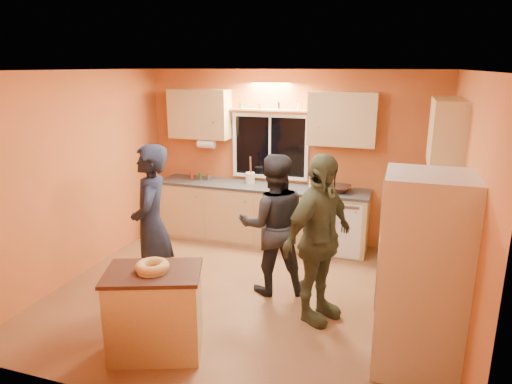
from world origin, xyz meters
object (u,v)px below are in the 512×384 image
at_px(refrigerator, 422,275).
at_px(island, 155,311).
at_px(person_left, 152,225).
at_px(person_center, 273,225).
at_px(person_right, 319,240).

height_order(refrigerator, island, refrigerator).
relative_size(refrigerator, island, 1.77).
xyz_separation_m(person_left, person_center, (1.24, 0.65, -0.07)).
distance_m(refrigerator, island, 2.43).
height_order(refrigerator, person_right, person_right).
distance_m(person_left, person_right, 1.87).
height_order(person_left, person_right, person_left).
relative_size(person_left, person_center, 1.09).
xyz_separation_m(island, person_center, (0.70, 1.54, 0.42)).
bearing_deg(island, person_left, 100.33).
relative_size(person_center, person_right, 0.93).
xyz_separation_m(island, person_left, (-0.53, 0.89, 0.49)).
height_order(island, person_right, person_right).
height_order(island, person_left, person_left).
bearing_deg(island, person_right, 18.45).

